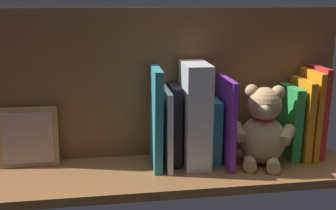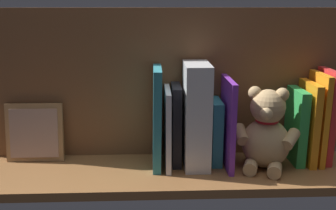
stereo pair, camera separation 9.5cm
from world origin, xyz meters
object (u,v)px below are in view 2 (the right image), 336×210
book_0 (325,116)px  picture_frame_leaning (35,133)px  dictionary_thick_white (196,115)px  teddy_bear (266,133)px

book_0 → picture_frame_leaning: size_ratio=1.59×
book_0 → dictionary_thick_white: size_ratio=0.92×
book_0 → dictionary_thick_white: dictionary_thick_white is taller
teddy_bear → book_0: bearing=-147.3°
book_0 → teddy_bear: bearing=13.2°
book_0 → dictionary_thick_white: 33.94cm
picture_frame_leaning → book_0: bearing=177.6°
picture_frame_leaning → teddy_bear: bearing=173.3°
teddy_bear → dictionary_thick_white: (17.37, -2.40, 4.05)cm
book_0 → picture_frame_leaning: (76.17, -3.20, -4.63)cm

